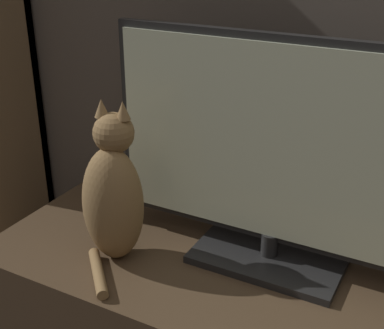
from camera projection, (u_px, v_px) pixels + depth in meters
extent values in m
cube|color=black|center=(269.00, 257.00, 1.39)|extent=(0.38, 0.23, 0.02)
cylinder|color=black|center=(270.00, 244.00, 1.37)|extent=(0.04, 0.04, 0.06)
cube|color=black|center=(278.00, 145.00, 1.26)|extent=(0.87, 0.02, 0.52)
cube|color=beige|center=(276.00, 147.00, 1.25)|extent=(0.83, 0.01, 0.48)
ellipsoid|color=#997547|center=(113.00, 204.00, 1.35)|extent=(0.18, 0.17, 0.31)
ellipsoid|color=black|center=(122.00, 200.00, 1.40)|extent=(0.09, 0.06, 0.17)
sphere|color=#997547|center=(114.00, 133.00, 1.29)|extent=(0.12, 0.12, 0.10)
cone|color=#997547|center=(101.00, 108.00, 1.28)|extent=(0.04, 0.04, 0.04)
cone|color=#997547|center=(123.00, 110.00, 1.26)|extent=(0.04, 0.04, 0.04)
cylinder|color=#997547|center=(98.00, 273.00, 1.32)|extent=(0.15, 0.15, 0.03)
cube|color=brown|center=(2.00, 62.00, 1.68)|extent=(0.03, 0.28, 1.78)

